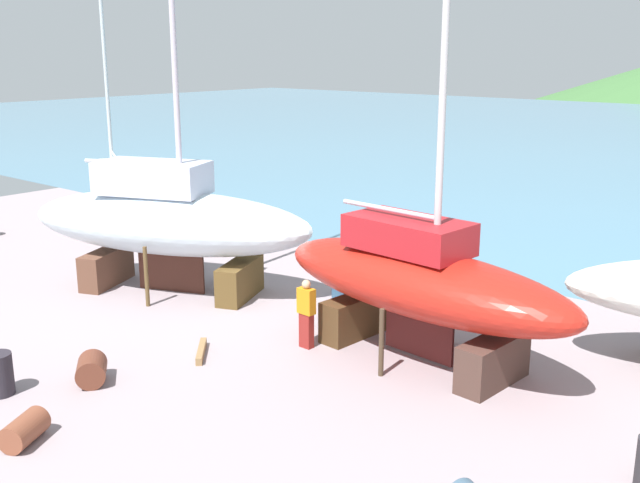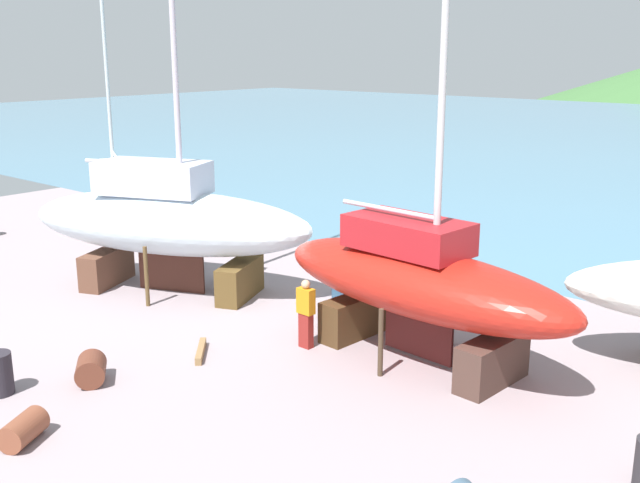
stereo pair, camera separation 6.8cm
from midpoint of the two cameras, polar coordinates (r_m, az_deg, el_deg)
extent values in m
plane|color=gray|center=(19.45, -11.37, -7.57)|extent=(43.77, 43.77, 0.00)
cube|color=brown|center=(22.27, -6.09, -2.97)|extent=(1.48, 2.24, 1.11)
cube|color=brown|center=(24.38, -16.00, -1.91)|extent=(1.48, 2.24, 1.11)
cylinder|color=brown|center=(24.40, -9.69, -0.71)|extent=(0.12, 0.12, 1.78)
cylinder|color=brown|center=(21.92, -13.13, -2.64)|extent=(0.12, 0.12, 1.78)
ellipsoid|color=silver|center=(22.83, -11.47, 1.45)|extent=(9.44, 6.04, 1.93)
cube|color=#45231A|center=(23.25, -11.27, -2.48)|extent=(2.05, 0.93, 1.35)
cube|color=silver|center=(22.79, -12.65, 4.83)|extent=(3.65, 2.76, 0.96)
cylinder|color=silver|center=(23.07, -14.20, 5.91)|extent=(2.98, 1.37, 0.12)
cube|color=#49322A|center=(17.03, 13.22, -9.00)|extent=(0.85, 2.08, 1.07)
cube|color=#49311B|center=(19.28, 2.81, -5.77)|extent=(0.85, 2.08, 1.07)
cylinder|color=#4F381D|center=(19.05, 10.27, -5.39)|extent=(0.12, 0.12, 1.61)
cylinder|color=#463425|center=(16.95, 4.81, -7.77)|extent=(0.12, 0.12, 1.61)
ellipsoid|color=#B12016|center=(17.61, 7.83, -3.12)|extent=(8.36, 3.17, 1.55)
cube|color=#4D1A18|center=(18.05, 7.68, -7.10)|extent=(1.97, 0.23, 1.08)
cube|color=#AB1B21|center=(17.55, 6.88, 0.53)|extent=(3.06, 1.75, 0.77)
cylinder|color=silver|center=(16.55, 9.65, 14.65)|extent=(0.17, 0.17, 9.39)
cylinder|color=silver|center=(17.81, 5.38, 2.47)|extent=(2.87, 0.34, 0.12)
cube|color=#49322B|center=(33.45, -15.52, 2.58)|extent=(1.27, 1.52, 1.18)
cube|color=#483122|center=(30.47, -15.01, 1.47)|extent=(1.27, 1.52, 1.18)
cylinder|color=#4D4122|center=(31.86, -16.96, 2.25)|extent=(0.12, 0.12, 1.57)
cylinder|color=#463825|center=(32.00, -13.65, 2.53)|extent=(0.12, 0.12, 1.57)
ellipsoid|color=silver|center=(31.73, -15.42, 4.16)|extent=(6.16, 4.48, 1.09)
cube|color=#4E140F|center=(31.90, -15.31, 2.52)|extent=(1.32, 0.79, 0.77)
cube|color=silver|center=(31.31, -15.46, 5.44)|extent=(2.42, 1.97, 0.55)
cylinder|color=silver|center=(31.59, -15.99, 11.78)|extent=(0.15, 0.15, 7.45)
cylinder|color=silver|center=(30.76, -15.47, 6.47)|extent=(1.92, 1.15, 0.10)
cube|color=maroon|center=(18.58, -0.98, -6.85)|extent=(0.35, 0.21, 0.90)
cube|color=orange|center=(18.32, -0.99, -4.60)|extent=(0.45, 0.25, 0.65)
sphere|color=tan|center=(18.18, -1.00, -3.31)|extent=(0.22, 0.22, 0.22)
cylinder|color=#305574|center=(22.25, 1.85, -3.36)|extent=(0.89, 0.89, 0.77)
cylinder|color=brown|center=(17.50, -17.11, -9.38)|extent=(1.05, 1.02, 0.65)
cylinder|color=brown|center=(15.48, -21.75, -13.29)|extent=(0.93, 1.09, 0.55)
cube|color=olive|center=(18.50, -9.06, -8.33)|extent=(1.03, 1.07, 0.19)
camera|label=1|loc=(0.03, -89.91, 0.02)|focal=41.59mm
camera|label=2|loc=(0.03, 90.09, -0.02)|focal=41.59mm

